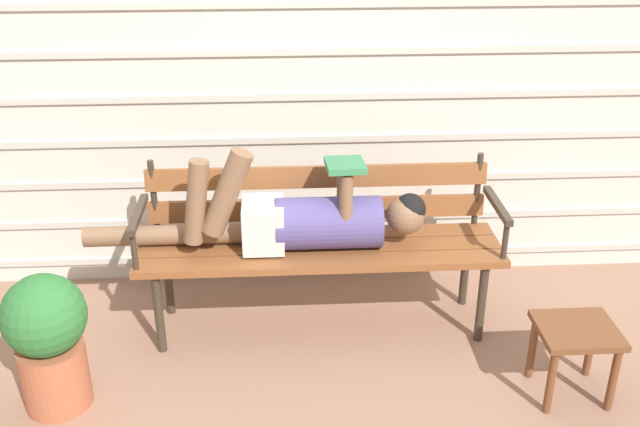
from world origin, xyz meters
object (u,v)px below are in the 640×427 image
at_px(park_bench, 319,233).
at_px(footstool, 575,342).
at_px(reclining_person, 301,218).
at_px(potted_plant, 48,337).

bearing_deg(park_bench, footstool, -31.42).
height_order(park_bench, footstool, park_bench).
relative_size(reclining_person, footstool, 4.76).
height_order(reclining_person, potted_plant, reclining_person).
height_order(footstool, potted_plant, potted_plant).
relative_size(reclining_person, potted_plant, 2.61).
bearing_deg(footstool, potted_plant, 178.43).
xyz_separation_m(footstool, potted_plant, (-2.29, 0.06, 0.07)).
bearing_deg(potted_plant, park_bench, 26.81).
distance_m(park_bench, footstool, 1.30).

